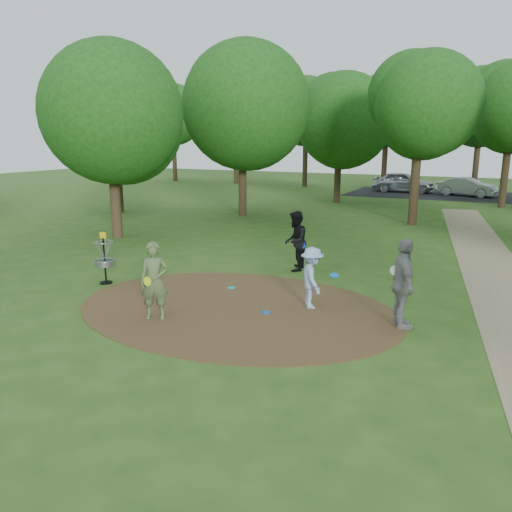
% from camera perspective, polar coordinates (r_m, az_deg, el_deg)
% --- Properties ---
extents(ground, '(100.00, 100.00, 0.00)m').
position_cam_1_polar(ground, '(12.69, -2.37, -5.97)').
color(ground, '#2D5119').
rests_on(ground, ground).
extents(dirt_clearing, '(8.40, 8.40, 0.02)m').
position_cam_1_polar(dirt_clearing, '(12.68, -2.37, -5.92)').
color(dirt_clearing, '#47301C').
rests_on(dirt_clearing, ground).
extents(parking_lot, '(14.00, 8.00, 0.01)m').
position_cam_1_polar(parking_lot, '(40.93, 20.62, 6.57)').
color(parking_lot, black).
rests_on(parking_lot, ground).
extents(player_observer_with_disc, '(0.80, 0.69, 1.86)m').
position_cam_1_polar(player_observer_with_disc, '(11.93, -11.53, -2.80)').
color(player_observer_with_disc, '#50643A').
rests_on(player_observer_with_disc, ground).
extents(player_throwing_with_disc, '(1.22, 1.16, 1.56)m').
position_cam_1_polar(player_throwing_with_disc, '(12.56, 6.40, -2.50)').
color(player_throwing_with_disc, '#96AFE0').
rests_on(player_throwing_with_disc, ground).
extents(player_walking_with_disc, '(0.90, 1.06, 1.94)m').
position_cam_1_polar(player_walking_with_disc, '(16.08, 4.51, 1.71)').
color(player_walking_with_disc, black).
rests_on(player_walking_with_disc, ground).
extents(player_waiting_with_disc, '(0.98, 1.30, 2.05)m').
position_cam_1_polar(player_waiting_with_disc, '(11.57, 16.46, -3.09)').
color(player_waiting_with_disc, gray).
rests_on(player_waiting_with_disc, ground).
extents(disc_ground_cyan, '(0.22, 0.22, 0.02)m').
position_cam_1_polar(disc_ground_cyan, '(14.29, -2.83, -3.63)').
color(disc_ground_cyan, '#1AA9D6').
rests_on(disc_ground_cyan, dirt_clearing).
extents(disc_ground_blue, '(0.22, 0.22, 0.02)m').
position_cam_1_polar(disc_ground_blue, '(12.30, 1.15, -6.45)').
color(disc_ground_blue, blue).
rests_on(disc_ground_blue, dirt_clearing).
extents(car_left, '(4.80, 2.00, 1.62)m').
position_cam_1_polar(car_left, '(41.80, 16.48, 8.11)').
color(car_left, '#A0A1A7').
rests_on(car_left, ground).
extents(car_right, '(4.42, 2.42, 1.38)m').
position_cam_1_polar(car_right, '(40.56, 22.99, 7.29)').
color(car_right, '#9D9EA4').
rests_on(car_right, ground).
extents(disc_golf_basket, '(0.63, 0.63, 1.54)m').
position_cam_1_polar(disc_golf_basket, '(15.24, -16.96, 0.16)').
color(disc_golf_basket, black).
rests_on(disc_golf_basket, ground).
extents(tree_ring, '(37.02, 44.87, 9.00)m').
position_cam_1_polar(tree_ring, '(21.08, 12.08, 15.71)').
color(tree_ring, '#332316').
rests_on(tree_ring, ground).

